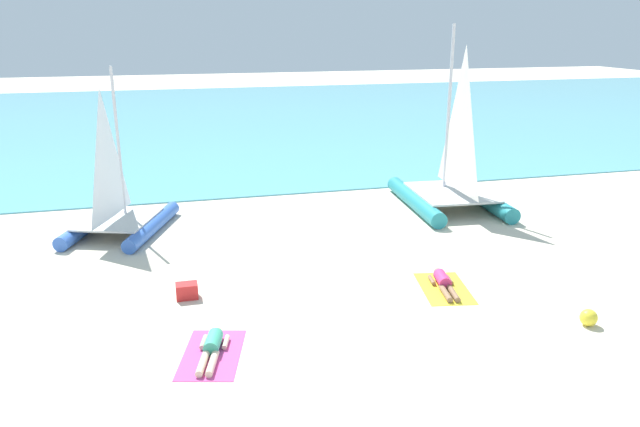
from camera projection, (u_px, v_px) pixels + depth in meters
name	position (u px, v px, depth m)	size (l,w,h in m)	color
ground_plane	(285.00, 206.00, 21.36)	(120.00, 120.00, 0.00)	beige
ocean_water	(222.00, 118.00, 41.12)	(120.00, 40.00, 0.05)	#5BB2C1
sailboat_teal	(451.00, 182.00, 20.93)	(3.32, 4.90, 6.13)	teal
sailboat_blue	(118.00, 210.00, 18.43)	(3.58, 4.40, 4.96)	blue
towel_left	(212.00, 354.00, 11.78)	(1.10, 1.90, 0.01)	#D84C99
sunbather_left	(212.00, 347.00, 11.81)	(0.78, 1.55, 0.30)	#3FB28C
towel_right	(444.00, 288.00, 14.72)	(1.10, 1.90, 0.01)	yellow
sunbather_right	(444.00, 282.00, 14.74)	(0.68, 1.56, 0.30)	#D83372
beach_ball	(589.00, 318.00, 12.87)	(0.37, 0.37, 0.37)	yellow
cooler_box	(187.00, 291.00, 14.16)	(0.50, 0.36, 0.36)	red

